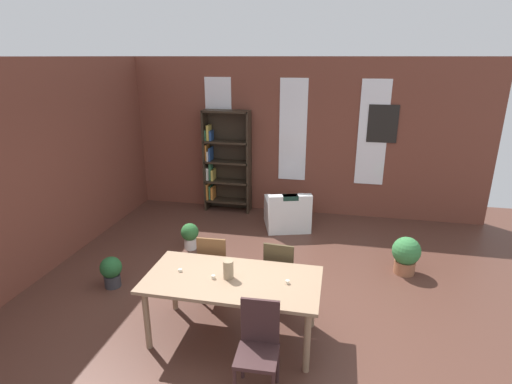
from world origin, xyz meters
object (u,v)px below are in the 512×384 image
Objects in this scene: vase_on_table at (228,269)px; bookshelf_tall at (225,162)px; dining_chair_near_right at (258,345)px; potted_plant_corner at (111,271)px; dining_chair_far_left at (214,265)px; dining_table at (232,285)px; dining_chair_far_right at (280,272)px; potted_plant_by_shelf at (190,235)px; armchair_white at (287,214)px; potted_plant_window at (406,254)px.

vase_on_table is 4.18m from bookshelf_tall.
potted_plant_corner is at bearing 149.75° from dining_chair_near_right.
vase_on_table is 0.89m from dining_chair_far_left.
dining_table is 2.15m from potted_plant_corner.
dining_chair_far_left is 1.56m from potted_plant_corner.
dining_chair_far_right is (0.44, 0.71, -0.18)m from dining_table.
potted_plant_by_shelf is at bearing 63.84° from potted_plant_corner.
vase_on_table is at bearing -94.11° from armchair_white.
armchair_white is 2.17× the size of potted_plant_by_shelf.
potted_plant_window is at bearing 16.83° from potted_plant_corner.
dining_chair_near_right is at bearing -57.73° from potted_plant_by_shelf.
dining_chair_near_right is at bearing -89.92° from dining_chair_far_right.
potted_plant_corner is at bearing 160.43° from dining_table.
dining_chair_far_left is 0.95× the size of armchair_white.
dining_table is at bearing 0.00° from vase_on_table.
bookshelf_tall is (-1.67, 3.30, 0.55)m from dining_chair_far_right.
dining_chair_far_right is 2.15m from potted_plant_window.
potted_plant_corner is at bearing 160.02° from vase_on_table.
bookshelf_tall is at bearing 116.88° from dining_chair_far_right.
bookshelf_tall is at bearing 109.55° from dining_chair_near_right.
bookshelf_tall is 3.65× the size of potted_plant_window.
dining_table is 2.08× the size of dining_chair_far_left.
dining_table is 2.95m from potted_plant_window.
vase_on_table reaches higher than dining_table.
dining_table is 0.85m from dining_chair_near_right.
bookshelf_tall is at bearing 107.09° from dining_table.
potted_plant_window is (3.48, -0.11, 0.05)m from potted_plant_by_shelf.
vase_on_table is at bearing -180.00° from dining_table.
dining_chair_near_right is at bearing -30.25° from potted_plant_corner.
dining_table is 4.20m from bookshelf_tall.
dining_chair_far_right is at bearing -63.12° from bookshelf_tall.
dining_chair_far_right reaches higher than dining_table.
dining_chair_far_left is 0.88m from dining_chair_far_right.
dining_chair_far_left reaches higher than potted_plant_corner.
dining_chair_far_right and dining_chair_near_right have the same top height.
potted_plant_by_shelf is 3.49m from potted_plant_window.
dining_chair_far_right is at bearing -37.82° from potted_plant_by_shelf.
dining_table is at bearing -19.57° from potted_plant_corner.
dining_chair_far_left is at bearing -179.99° from dining_chair_far_right.
dining_chair_near_right is at bearing -55.56° from vase_on_table.
bookshelf_tall is (-1.19, 4.00, 0.17)m from vase_on_table.
vase_on_table is at bearing -124.32° from dining_chair_far_right.
bookshelf_tall is at bearing 103.47° from dining_chair_far_left.
dining_chair_far_right is 0.45× the size of bookshelf_tall.
armchair_white is at bearing 76.25° from dining_chair_far_left.
dining_table is 4.32× the size of potted_plant_corner.
potted_plant_window is at bearing -30.97° from bookshelf_tall.
potted_plant_window is at bearing 25.58° from dining_chair_far_left.
vase_on_table is at bearing -138.53° from potted_plant_window.
dining_chair_far_right is (0.48, 0.71, -0.37)m from vase_on_table.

